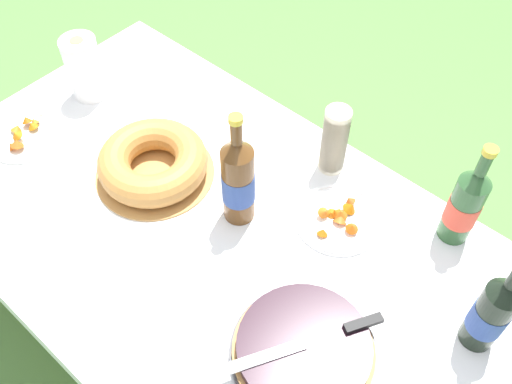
# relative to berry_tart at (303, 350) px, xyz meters

# --- Properties ---
(ground_plane) EXTENTS (16.00, 16.00, 0.00)m
(ground_plane) POSITION_rel_berry_tart_xyz_m (-0.39, 0.11, -0.72)
(ground_plane) COLOR #568442
(garden_table) EXTENTS (1.67, 0.95, 0.69)m
(garden_table) POSITION_rel_berry_tart_xyz_m (-0.39, 0.11, -0.09)
(garden_table) COLOR #A87A47
(garden_table) RESTS_ON ground_plane
(tablecloth) EXTENTS (1.68, 0.96, 0.10)m
(tablecloth) POSITION_rel_berry_tart_xyz_m (-0.39, 0.11, -0.04)
(tablecloth) COLOR white
(tablecloth) RESTS_ON garden_table
(berry_tart) EXTENTS (0.33, 0.33, 0.06)m
(berry_tart) POSITION_rel_berry_tart_xyz_m (0.00, 0.00, 0.00)
(berry_tart) COLOR #38383D
(berry_tart) RESTS_ON tablecloth
(serving_knife) EXTENTS (0.21, 0.34, 0.01)m
(serving_knife) POSITION_rel_berry_tart_xyz_m (0.01, 0.03, 0.04)
(serving_knife) COLOR silver
(serving_knife) RESTS_ON berry_tart
(bundt_cake) EXTENTS (0.34, 0.34, 0.10)m
(bundt_cake) POSITION_rel_berry_tart_xyz_m (-0.65, 0.14, 0.02)
(bundt_cake) COLOR #B78447
(bundt_cake) RESTS_ON tablecloth
(cup_stack) EXTENTS (0.07, 0.07, 0.21)m
(cup_stack) POSITION_rel_berry_tart_xyz_m (-0.29, 0.49, 0.08)
(cup_stack) COLOR beige
(cup_stack) RESTS_ON tablecloth
(cider_bottle_green) EXTENTS (0.08, 0.08, 0.32)m
(cider_bottle_green) POSITION_rel_berry_tart_xyz_m (0.08, 0.52, 0.09)
(cider_bottle_green) COLOR #2D562D
(cider_bottle_green) RESTS_ON tablecloth
(cider_bottle_amber) EXTENTS (0.08, 0.08, 0.36)m
(cider_bottle_amber) POSITION_rel_berry_tart_xyz_m (-0.37, 0.20, 0.11)
(cider_bottle_amber) COLOR brown
(cider_bottle_amber) RESTS_ON tablecloth
(juice_bottle_red) EXTENTS (0.08, 0.08, 0.32)m
(juice_bottle_red) POSITION_rel_berry_tart_xyz_m (0.27, 0.29, 0.09)
(juice_bottle_red) COLOR black
(juice_bottle_red) RESTS_ON tablecloth
(snack_plate_near) EXTENTS (0.21, 0.21, 0.05)m
(snack_plate_near) POSITION_rel_berry_tart_xyz_m (-1.04, -0.03, -0.02)
(snack_plate_near) COLOR white
(snack_plate_near) RESTS_ON tablecloth
(snack_plate_left) EXTENTS (0.23, 0.23, 0.05)m
(snack_plate_left) POSITION_rel_berry_tart_xyz_m (-0.16, 0.35, -0.02)
(snack_plate_left) COLOR white
(snack_plate_left) RESTS_ON tablecloth
(paper_towel_roll) EXTENTS (0.11, 0.11, 0.20)m
(paper_towel_roll) POSITION_rel_berry_tart_xyz_m (-1.05, 0.24, 0.07)
(paper_towel_roll) COLOR white
(paper_towel_roll) RESTS_ON tablecloth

